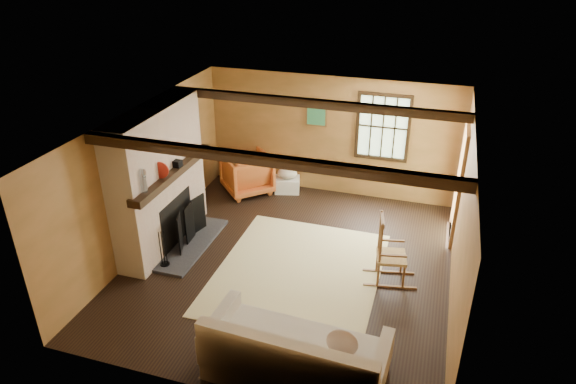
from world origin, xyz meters
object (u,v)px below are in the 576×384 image
at_px(fireplace, 161,184).
at_px(laundry_basket, 287,185).
at_px(rocking_chair, 389,254).
at_px(sofa, 295,359).
at_px(armchair, 247,173).

distance_m(fireplace, laundry_basket, 2.99).
bearing_deg(laundry_basket, rocking_chair, -45.78).
relative_size(sofa, armchair, 2.41).
relative_size(rocking_chair, laundry_basket, 2.22).
bearing_deg(sofa, laundry_basket, 111.28).
relative_size(laundry_basket, armchair, 0.55).
bearing_deg(rocking_chair, sofa, 150.37).
height_order(rocking_chair, laundry_basket, rocking_chair).
bearing_deg(laundry_basket, sofa, -71.57).
xyz_separation_m(sofa, laundry_basket, (-1.58, 4.74, -0.16)).
bearing_deg(armchair, sofa, 74.58).
height_order(fireplace, armchair, fireplace).
bearing_deg(armchair, fireplace, 30.98).
height_order(fireplace, rocking_chair, fireplace).
xyz_separation_m(fireplace, sofa, (2.99, -2.27, -0.79)).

